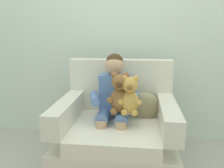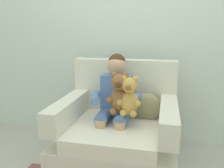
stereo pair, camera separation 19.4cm
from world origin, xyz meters
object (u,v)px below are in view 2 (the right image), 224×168
at_px(armchair, 118,134).
at_px(seated_child, 115,97).
at_px(plush_honey, 129,97).
at_px(throw_pillow, 147,107).
at_px(plush_brown, 120,94).

height_order(armchair, seated_child, seated_child).
distance_m(plush_honey, throw_pillow, 0.32).
relative_size(armchair, plush_brown, 2.89).
height_order(plush_brown, throw_pillow, plush_brown).
height_order(armchair, throw_pillow, armchair).
xyz_separation_m(armchair, plush_honey, (0.11, -0.12, 0.39)).
xyz_separation_m(seated_child, plush_honey, (0.15, -0.15, 0.05)).
bearing_deg(throw_pillow, plush_brown, -133.40).
height_order(seated_child, plush_brown, seated_child).
bearing_deg(plush_honey, armchair, 115.18).
bearing_deg(throw_pillow, armchair, -152.90).
height_order(seated_child, plush_honey, seated_child).
height_order(armchair, plush_honey, armchair).
relative_size(plush_brown, throw_pillow, 1.32).
bearing_deg(seated_child, throw_pillow, 18.67).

